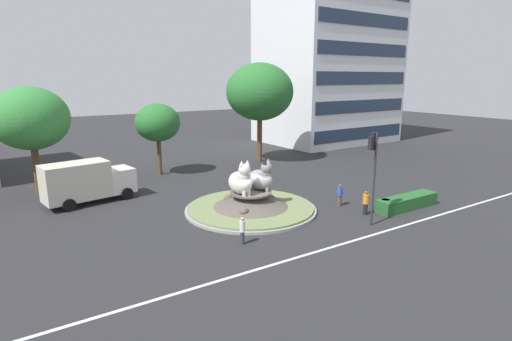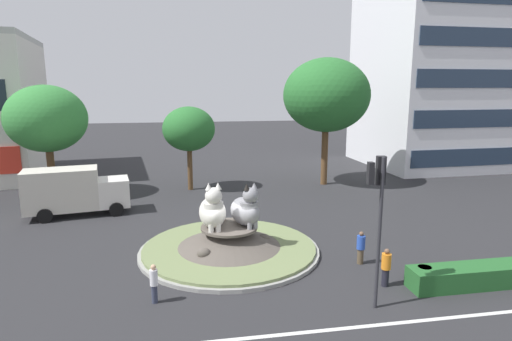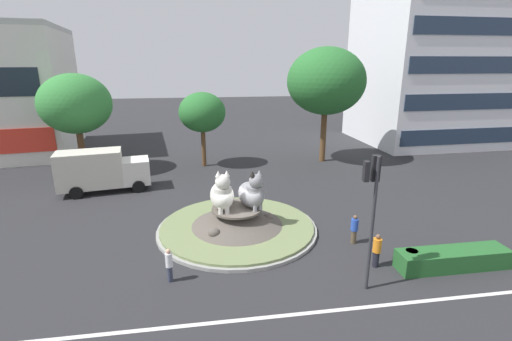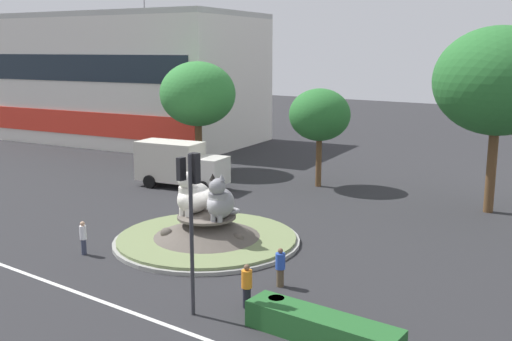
{
  "view_description": "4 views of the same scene",
  "coord_description": "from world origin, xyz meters",
  "px_view_note": "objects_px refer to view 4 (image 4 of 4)",
  "views": [
    {
      "loc": [
        -13.95,
        -22.53,
        9.01
      ],
      "look_at": [
        1.15,
        1.13,
        2.48
      ],
      "focal_mm": 28.2,
      "sensor_mm": 36.0,
      "label": 1
    },
    {
      "loc": [
        -2.17,
        -20.29,
        8.27
      ],
      "look_at": [
        1.88,
        2.96,
        3.56
      ],
      "focal_mm": 29.89,
      "sensor_mm": 36.0,
      "label": 2
    },
    {
      "loc": [
        -1.82,
        -18.99,
        9.28
      ],
      "look_at": [
        1.22,
        0.89,
        3.22
      ],
      "focal_mm": 25.61,
      "sensor_mm": 36.0,
      "label": 3
    },
    {
      "loc": [
        18.1,
        -21.11,
        9.24
      ],
      "look_at": [
        0.7,
        3.13,
        3.14
      ],
      "focal_mm": 41.73,
      "sensor_mm": 36.0,
      "label": 4
    }
  ],
  "objects_px": {
    "broadleaf_tree_behind_island": "(320,115)",
    "third_tree_left": "(198,94)",
    "pedestrian_orange_shirt": "(247,285)",
    "delivery_box_truck": "(179,164)",
    "cat_statue_grey": "(220,202)",
    "litter_bin": "(276,310)",
    "traffic_light_mast": "(191,199)",
    "shophouse_block": "(130,78)",
    "pedestrian_white_shirt": "(83,237)",
    "pedestrian_blue_shirt": "(280,267)",
    "cat_statue_white": "(193,196)",
    "second_tree_near_tower": "(498,81)"
  },
  "relations": [
    {
      "from": "cat_statue_white",
      "to": "pedestrian_orange_shirt",
      "type": "relative_size",
      "value": 1.44
    },
    {
      "from": "pedestrian_white_shirt",
      "to": "delivery_box_truck",
      "type": "height_order",
      "value": "delivery_box_truck"
    },
    {
      "from": "third_tree_left",
      "to": "cat_statue_grey",
      "type": "bearing_deg",
      "value": -45.75
    },
    {
      "from": "pedestrian_white_shirt",
      "to": "traffic_light_mast",
      "type": "bearing_deg",
      "value": -84.51
    },
    {
      "from": "shophouse_block",
      "to": "third_tree_left",
      "type": "height_order",
      "value": "shophouse_block"
    },
    {
      "from": "traffic_light_mast",
      "to": "pedestrian_white_shirt",
      "type": "height_order",
      "value": "traffic_light_mast"
    },
    {
      "from": "cat_statue_white",
      "to": "delivery_box_truck",
      "type": "relative_size",
      "value": 0.36
    },
    {
      "from": "pedestrian_blue_shirt",
      "to": "litter_bin",
      "type": "distance_m",
      "value": 3.19
    },
    {
      "from": "broadleaf_tree_behind_island",
      "to": "pedestrian_orange_shirt",
      "type": "relative_size",
      "value": 4.05
    },
    {
      "from": "cat_statue_white",
      "to": "third_tree_left",
      "type": "relative_size",
      "value": 0.29
    },
    {
      "from": "broadleaf_tree_behind_island",
      "to": "pedestrian_white_shirt",
      "type": "distance_m",
      "value": 18.87
    },
    {
      "from": "cat_statue_white",
      "to": "traffic_light_mast",
      "type": "distance_m",
      "value": 8.63
    },
    {
      "from": "pedestrian_blue_shirt",
      "to": "litter_bin",
      "type": "height_order",
      "value": "pedestrian_blue_shirt"
    },
    {
      "from": "third_tree_left",
      "to": "delivery_box_truck",
      "type": "bearing_deg",
      "value": -62.02
    },
    {
      "from": "delivery_box_truck",
      "to": "pedestrian_orange_shirt",
      "type": "bearing_deg",
      "value": -49.85
    },
    {
      "from": "shophouse_block",
      "to": "litter_bin",
      "type": "distance_m",
      "value": 44.85
    },
    {
      "from": "pedestrian_white_shirt",
      "to": "broadleaf_tree_behind_island",
      "type": "bearing_deg",
      "value": 11.7
    },
    {
      "from": "pedestrian_blue_shirt",
      "to": "shophouse_block",
      "type": "bearing_deg",
      "value": -37.0
    },
    {
      "from": "pedestrian_orange_shirt",
      "to": "delivery_box_truck",
      "type": "distance_m",
      "value": 19.85
    },
    {
      "from": "cat_statue_grey",
      "to": "traffic_light_mast",
      "type": "height_order",
      "value": "traffic_light_mast"
    },
    {
      "from": "cat_statue_grey",
      "to": "litter_bin",
      "type": "relative_size",
      "value": 2.84
    },
    {
      "from": "broadleaf_tree_behind_island",
      "to": "third_tree_left",
      "type": "xyz_separation_m",
      "value": [
        -10.28,
        -0.59,
        0.99
      ]
    },
    {
      "from": "cat_statue_grey",
      "to": "cat_statue_white",
      "type": "bearing_deg",
      "value": -110.93
    },
    {
      "from": "cat_statue_white",
      "to": "broadleaf_tree_behind_island",
      "type": "bearing_deg",
      "value": -179.61
    },
    {
      "from": "traffic_light_mast",
      "to": "shophouse_block",
      "type": "height_order",
      "value": "shophouse_block"
    },
    {
      "from": "traffic_light_mast",
      "to": "third_tree_left",
      "type": "height_order",
      "value": "third_tree_left"
    },
    {
      "from": "pedestrian_orange_shirt",
      "to": "pedestrian_blue_shirt",
      "type": "xyz_separation_m",
      "value": [
        -0.09,
        2.35,
        -0.04
      ]
    },
    {
      "from": "litter_bin",
      "to": "second_tree_near_tower",
      "type": "bearing_deg",
      "value": 83.74
    },
    {
      "from": "traffic_light_mast",
      "to": "broadleaf_tree_behind_island",
      "type": "distance_m",
      "value": 21.06
    },
    {
      "from": "second_tree_near_tower",
      "to": "third_tree_left",
      "type": "xyz_separation_m",
      "value": [
        -21.55,
        -0.6,
        -1.6
      ]
    },
    {
      "from": "pedestrian_blue_shirt",
      "to": "delivery_box_truck",
      "type": "relative_size",
      "value": 0.24
    },
    {
      "from": "shophouse_block",
      "to": "delivery_box_truck",
      "type": "xyz_separation_m",
      "value": [
        19.01,
        -13.33,
        -4.69
      ]
    },
    {
      "from": "shophouse_block",
      "to": "pedestrian_white_shirt",
      "type": "distance_m",
      "value": 36.21
    },
    {
      "from": "shophouse_block",
      "to": "delivery_box_truck",
      "type": "height_order",
      "value": "shophouse_block"
    },
    {
      "from": "litter_bin",
      "to": "delivery_box_truck",
      "type": "bearing_deg",
      "value": 141.81
    },
    {
      "from": "pedestrian_white_shirt",
      "to": "delivery_box_truck",
      "type": "bearing_deg",
      "value": 41.78
    },
    {
      "from": "traffic_light_mast",
      "to": "cat_statue_grey",
      "type": "bearing_deg",
      "value": 37.02
    },
    {
      "from": "pedestrian_white_shirt",
      "to": "litter_bin",
      "type": "relative_size",
      "value": 1.75
    },
    {
      "from": "broadleaf_tree_behind_island",
      "to": "litter_bin",
      "type": "relative_size",
      "value": 7.42
    },
    {
      "from": "cat_statue_white",
      "to": "traffic_light_mast",
      "type": "bearing_deg",
      "value": 38.47
    },
    {
      "from": "cat_statue_grey",
      "to": "broadleaf_tree_behind_island",
      "type": "relative_size",
      "value": 0.38
    },
    {
      "from": "third_tree_left",
      "to": "second_tree_near_tower",
      "type": "bearing_deg",
      "value": 1.59
    },
    {
      "from": "pedestrian_orange_shirt",
      "to": "broadleaf_tree_behind_island",
      "type": "bearing_deg",
      "value": -3.55
    },
    {
      "from": "pedestrian_orange_shirt",
      "to": "delivery_box_truck",
      "type": "relative_size",
      "value": 0.25
    },
    {
      "from": "broadleaf_tree_behind_island",
      "to": "traffic_light_mast",
      "type": "bearing_deg",
      "value": -72.31
    },
    {
      "from": "broadleaf_tree_behind_island",
      "to": "third_tree_left",
      "type": "relative_size",
      "value": 0.8
    },
    {
      "from": "litter_bin",
      "to": "cat_statue_grey",
      "type": "bearing_deg",
      "value": 142.03
    },
    {
      "from": "third_tree_left",
      "to": "pedestrian_white_shirt",
      "type": "bearing_deg",
      "value": -64.46
    },
    {
      "from": "delivery_box_truck",
      "to": "second_tree_near_tower",
      "type": "bearing_deg",
      "value": 7.38
    },
    {
      "from": "delivery_box_truck",
      "to": "shophouse_block",
      "type": "bearing_deg",
      "value": 135.2
    }
  ]
}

